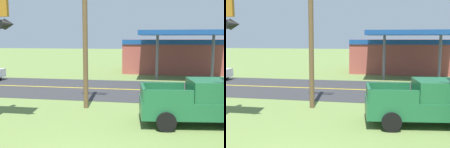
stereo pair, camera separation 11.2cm
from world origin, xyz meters
TOP-DOWN VIEW (x-y plane):
  - road_asphalt at (0.00, 13.00)m, footprint 140.00×8.00m
  - road_centre_line at (0.00, 13.00)m, footprint 126.00×0.20m
  - utility_pole at (-1.34, 7.52)m, footprint 1.79×0.26m
  - gas_station at (4.74, 24.09)m, footprint 12.00×11.50m
  - pickup_green_parked_on_lawn at (4.36, 5.64)m, footprint 5.40×2.71m

SIDE VIEW (x-z plane):
  - road_asphalt at x=0.00m, z-range 0.00..0.02m
  - road_centre_line at x=0.00m, z-range 0.02..0.03m
  - pickup_green_parked_on_lawn at x=4.36m, z-range -0.02..1.94m
  - gas_station at x=4.74m, z-range -0.26..4.14m
  - utility_pole at x=-1.34m, z-range 0.28..8.71m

